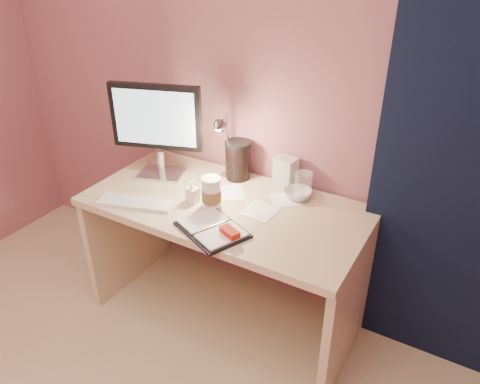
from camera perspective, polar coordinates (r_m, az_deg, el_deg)
The scene contains 15 objects.
room at distance 2.14m, azimuth 25.16°, elevation 5.24°, with size 3.50×3.50×3.50m.
desk at distance 2.49m, azimuth -0.84°, elevation -5.07°, with size 1.40×0.70×0.73m.
monitor at distance 2.49m, azimuth -10.11°, elevation 8.31°, with size 0.47×0.24×0.51m.
keyboard at distance 2.36m, azimuth -12.59°, elevation -1.26°, with size 0.38×0.11×0.02m, color white.
planner at distance 2.10m, azimuth -3.23°, elevation -4.54°, with size 0.37×0.33×0.05m.
paper_a at distance 2.40m, azimuth -1.66°, elevation -0.08°, with size 0.17×0.17×0.00m, color white.
paper_b at distance 2.25m, azimuth 2.41°, elevation -2.36°, with size 0.16×0.16×0.00m, color white.
paper_c at distance 2.35m, azimuth 5.51°, elevation -0.95°, with size 0.14×0.14×0.00m, color white.
coffee_cup at distance 2.26m, azimuth -3.49°, elevation -0.16°, with size 0.10×0.10×0.15m.
clear_cup at distance 2.32m, azimuth 7.68°, elevation 0.64°, with size 0.09×0.09×0.15m, color white.
bowl at distance 2.37m, azimuth 7.02°, elevation -0.22°, with size 0.14×0.14×0.04m, color white.
lotion_bottle at distance 2.31m, azimuth -5.81°, elevation 0.05°, with size 0.05×0.05×0.12m, color white.
dark_jar at distance 2.51m, azimuth -0.29°, elevation 3.68°, with size 0.13×0.13×0.19m, color black.
product_box at distance 2.44m, azimuth 5.59°, elevation 2.40°, with size 0.11×0.09×0.16m, color silver.
desk_lamp at distance 2.40m, azimuth -3.25°, elevation 6.18°, with size 0.13×0.23×0.38m.
Camera 1 is at (1.05, -0.30, 1.92)m, focal length 35.00 mm.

